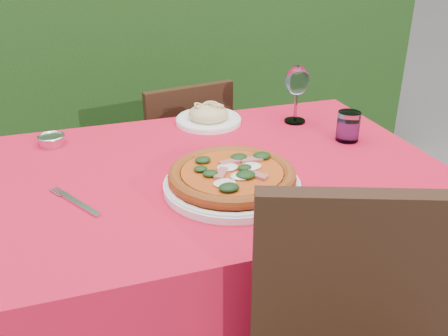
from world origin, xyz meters
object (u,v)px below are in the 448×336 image
object	(u,v)px
pasta_plate	(208,117)
steel_ramekin	(52,141)
water_glass	(348,128)
wine_glass	(297,83)
chair_far	(183,160)
fork	(80,204)
pizza_plate	(232,178)

from	to	relation	value
pasta_plate	steel_ramekin	size ratio (longest dim) A/B	2.96
water_glass	wine_glass	world-z (taller)	wine_glass
chair_far	steel_ramekin	distance (m)	0.69
chair_far	wine_glass	size ratio (longest dim) A/B	4.12
fork	steel_ramekin	bearing A→B (deg)	68.35
fork	chair_far	bearing A→B (deg)	31.12
fork	steel_ramekin	world-z (taller)	steel_ramekin
chair_far	fork	size ratio (longest dim) A/B	3.76
chair_far	pasta_plate	bearing A→B (deg)	82.87
chair_far	fork	xyz separation A→B (m)	(-0.44, -0.77, 0.29)
pizza_plate	wine_glass	world-z (taller)	wine_glass
pizza_plate	pasta_plate	distance (m)	0.48
chair_far	pizza_plate	distance (m)	0.87
pasta_plate	fork	distance (m)	0.63
chair_far	pizza_plate	size ratio (longest dim) A/B	2.11
steel_ramekin	pizza_plate	bearing A→B (deg)	-45.72
chair_far	wine_glass	bearing A→B (deg)	115.25
fork	pasta_plate	bearing A→B (deg)	14.38
pasta_plate	water_glass	xyz separation A→B (m)	(0.37, -0.28, 0.02)
water_glass	fork	xyz separation A→B (m)	(-0.82, -0.15, -0.04)
water_glass	fork	size ratio (longest dim) A/B	0.43
pizza_plate	steel_ramekin	xyz separation A→B (m)	(-0.43, 0.44, -0.02)
wine_glass	fork	world-z (taller)	wine_glass
pizza_plate	wine_glass	bearing A→B (deg)	47.01
pasta_plate	steel_ramekin	world-z (taller)	pasta_plate
wine_glass	fork	size ratio (longest dim) A/B	0.91
chair_far	water_glass	distance (m)	0.80
pasta_plate	chair_far	bearing A→B (deg)	92.60
chair_far	pasta_plate	xyz separation A→B (m)	(0.02, -0.34, 0.31)
pizza_plate	fork	size ratio (longest dim) A/B	1.78
chair_far	wine_glass	distance (m)	0.67
wine_glass	water_glass	bearing A→B (deg)	-67.00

